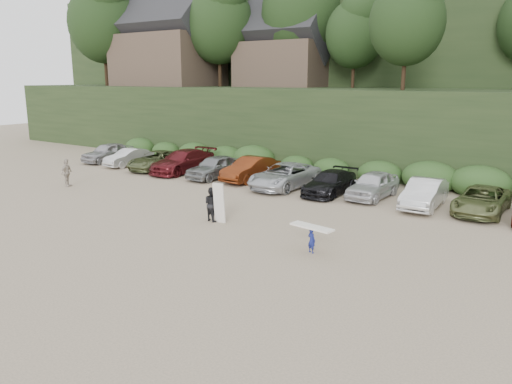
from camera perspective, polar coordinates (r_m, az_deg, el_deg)
The scene contains 6 objects.
ground at distance 22.15m, azimuth -2.30°, elevation -5.04°, with size 120.00×120.00×0.00m, color tan.
hillside_backdrop at distance 54.55m, azimuth 21.46°, elevation 16.70°, with size 90.00×41.50×28.00m.
parked_cars at distance 31.89m, azimuth 3.20°, elevation 1.94°, with size 36.91×6.04×1.65m.
distant_walker at distance 34.18m, azimuth -20.83°, elevation 2.08°, with size 1.04×0.43×1.78m, color #B2A697.
child_surfer at distance 19.98m, azimuth 6.39°, elevation -4.86°, with size 1.91×0.78×1.11m.
adult_surfer at distance 24.28m, azimuth -5.01°, elevation -1.37°, with size 1.30×0.78×1.98m.
Camera 1 is at (12.58, -16.90, 6.84)m, focal length 35.00 mm.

